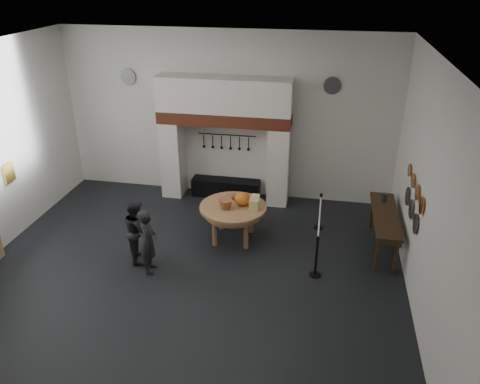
% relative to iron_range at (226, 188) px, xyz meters
% --- Properties ---
extents(floor, '(9.00, 8.00, 0.02)m').
position_rel_iron_range_xyz_m(floor, '(0.00, -3.72, -0.25)').
color(floor, black).
rests_on(floor, ground).
extents(ceiling, '(9.00, 8.00, 0.02)m').
position_rel_iron_range_xyz_m(ceiling, '(0.00, -3.72, 4.25)').
color(ceiling, silver).
rests_on(ceiling, wall_back).
extents(wall_back, '(9.00, 0.02, 4.50)m').
position_rel_iron_range_xyz_m(wall_back, '(0.00, 0.28, 2.00)').
color(wall_back, silver).
rests_on(wall_back, floor).
extents(wall_front, '(9.00, 0.02, 4.50)m').
position_rel_iron_range_xyz_m(wall_front, '(0.00, -7.72, 2.00)').
color(wall_front, silver).
rests_on(wall_front, floor).
extents(wall_right, '(0.02, 8.00, 4.50)m').
position_rel_iron_range_xyz_m(wall_right, '(4.50, -3.72, 2.00)').
color(wall_right, silver).
rests_on(wall_right, floor).
extents(chimney_pier_left, '(0.55, 0.70, 2.15)m').
position_rel_iron_range_xyz_m(chimney_pier_left, '(-1.48, -0.07, 0.82)').
color(chimney_pier_left, silver).
rests_on(chimney_pier_left, floor).
extents(chimney_pier_right, '(0.55, 0.70, 2.15)m').
position_rel_iron_range_xyz_m(chimney_pier_right, '(1.48, -0.07, 0.82)').
color(chimney_pier_right, silver).
rests_on(chimney_pier_right, floor).
extents(hearth_brick_band, '(3.50, 0.72, 0.32)m').
position_rel_iron_range_xyz_m(hearth_brick_band, '(0.00, -0.07, 2.06)').
color(hearth_brick_band, '#9E442B').
rests_on(hearth_brick_band, chimney_pier_left).
extents(chimney_hood, '(3.50, 0.70, 0.90)m').
position_rel_iron_range_xyz_m(chimney_hood, '(0.00, -0.07, 2.67)').
color(chimney_hood, silver).
rests_on(chimney_hood, hearth_brick_band).
extents(iron_range, '(1.90, 0.45, 0.50)m').
position_rel_iron_range_xyz_m(iron_range, '(0.00, 0.00, 0.00)').
color(iron_range, black).
rests_on(iron_range, floor).
extents(utensil_rail, '(1.60, 0.02, 0.02)m').
position_rel_iron_range_xyz_m(utensil_rail, '(0.00, 0.20, 1.50)').
color(utensil_rail, black).
rests_on(utensil_rail, wall_back).
extents(wall_plaque, '(0.05, 0.34, 0.44)m').
position_rel_iron_range_xyz_m(wall_plaque, '(-4.45, -2.92, 1.35)').
color(wall_plaque, gold).
rests_on(wall_plaque, wall_left).
extents(work_table, '(1.77, 1.77, 0.07)m').
position_rel_iron_range_xyz_m(work_table, '(0.66, -2.19, 0.59)').
color(work_table, tan).
rests_on(work_table, floor).
extents(pumpkin, '(0.36, 0.36, 0.31)m').
position_rel_iron_range_xyz_m(pumpkin, '(0.86, -2.09, 0.78)').
color(pumpkin, orange).
rests_on(pumpkin, work_table).
extents(cheese_block_big, '(0.22, 0.22, 0.24)m').
position_rel_iron_range_xyz_m(cheese_block_big, '(1.16, -2.24, 0.74)').
color(cheese_block_big, '#CEC97B').
rests_on(cheese_block_big, work_table).
extents(cheese_block_small, '(0.18, 0.18, 0.20)m').
position_rel_iron_range_xyz_m(cheese_block_small, '(1.14, -1.94, 0.72)').
color(cheese_block_small, '#FCEE96').
rests_on(cheese_block_small, work_table).
extents(wicker_basket, '(0.36, 0.36, 0.22)m').
position_rel_iron_range_xyz_m(wicker_basket, '(0.51, -2.34, 0.73)').
color(wicker_basket, '#A4633C').
rests_on(wicker_basket, work_table).
extents(bread_loaf, '(0.31, 0.18, 0.13)m').
position_rel_iron_range_xyz_m(bread_loaf, '(0.56, -1.84, 0.69)').
color(bread_loaf, '#955D35').
rests_on(bread_loaf, work_table).
extents(visitor_near, '(0.44, 0.59, 1.46)m').
position_rel_iron_range_xyz_m(visitor_near, '(-0.81, -3.81, 0.48)').
color(visitor_near, black).
rests_on(visitor_near, floor).
extents(visitor_far, '(0.80, 0.87, 1.43)m').
position_rel_iron_range_xyz_m(visitor_far, '(-1.21, -3.41, 0.47)').
color(visitor_far, '#222227').
rests_on(visitor_far, floor).
extents(side_table, '(0.55, 2.20, 0.06)m').
position_rel_iron_range_xyz_m(side_table, '(4.10, -1.98, 0.62)').
color(side_table, '#362513').
rests_on(side_table, floor).
extents(pewter_jug, '(0.12, 0.12, 0.22)m').
position_rel_iron_range_xyz_m(pewter_jug, '(4.10, -1.38, 0.76)').
color(pewter_jug, '#46474B').
rests_on(pewter_jug, side_table).
extents(copper_pan_a, '(0.03, 0.34, 0.34)m').
position_rel_iron_range_xyz_m(copper_pan_a, '(4.46, -3.52, 1.70)').
color(copper_pan_a, '#C6662D').
rests_on(copper_pan_a, wall_right).
extents(copper_pan_b, '(0.03, 0.32, 0.32)m').
position_rel_iron_range_xyz_m(copper_pan_b, '(4.46, -2.97, 1.70)').
color(copper_pan_b, '#C6662D').
rests_on(copper_pan_b, wall_right).
extents(copper_pan_c, '(0.03, 0.30, 0.30)m').
position_rel_iron_range_xyz_m(copper_pan_c, '(4.46, -2.42, 1.70)').
color(copper_pan_c, '#C6662D').
rests_on(copper_pan_c, wall_right).
extents(copper_pan_d, '(0.03, 0.28, 0.28)m').
position_rel_iron_range_xyz_m(copper_pan_d, '(4.46, -1.87, 1.70)').
color(copper_pan_d, '#C6662D').
rests_on(copper_pan_d, wall_right).
extents(pewter_plate_left, '(0.03, 0.40, 0.40)m').
position_rel_iron_range_xyz_m(pewter_plate_left, '(4.46, -3.32, 1.20)').
color(pewter_plate_left, '#4C4C51').
rests_on(pewter_plate_left, wall_right).
extents(pewter_plate_mid, '(0.03, 0.40, 0.40)m').
position_rel_iron_range_xyz_m(pewter_plate_mid, '(4.46, -2.72, 1.20)').
color(pewter_plate_mid, '#4C4C51').
rests_on(pewter_plate_mid, wall_right).
extents(pewter_plate_right, '(0.03, 0.40, 0.40)m').
position_rel_iron_range_xyz_m(pewter_plate_right, '(4.46, -2.12, 1.20)').
color(pewter_plate_right, '#4C4C51').
rests_on(pewter_plate_right, wall_right).
extents(pewter_plate_back_left, '(0.44, 0.03, 0.44)m').
position_rel_iron_range_xyz_m(pewter_plate_back_left, '(-2.70, 0.24, 2.95)').
color(pewter_plate_back_left, '#4C4C51').
rests_on(pewter_plate_back_left, wall_back).
extents(pewter_plate_back_right, '(0.44, 0.03, 0.44)m').
position_rel_iron_range_xyz_m(pewter_plate_back_right, '(2.70, 0.24, 2.95)').
color(pewter_plate_back_right, '#4C4C51').
rests_on(pewter_plate_back_right, wall_back).
extents(barrier_post_near, '(0.05, 0.05, 0.90)m').
position_rel_iron_range_xyz_m(barrier_post_near, '(2.65, -3.32, 0.20)').
color(barrier_post_near, black).
rests_on(barrier_post_near, floor).
extents(barrier_post_far, '(0.05, 0.05, 0.90)m').
position_rel_iron_range_xyz_m(barrier_post_far, '(2.65, -1.32, 0.20)').
color(barrier_post_far, black).
rests_on(barrier_post_far, floor).
extents(barrier_rope, '(0.04, 2.00, 0.04)m').
position_rel_iron_range_xyz_m(barrier_rope, '(2.65, -2.32, 0.60)').
color(barrier_rope, silver).
rests_on(barrier_rope, barrier_post_near).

